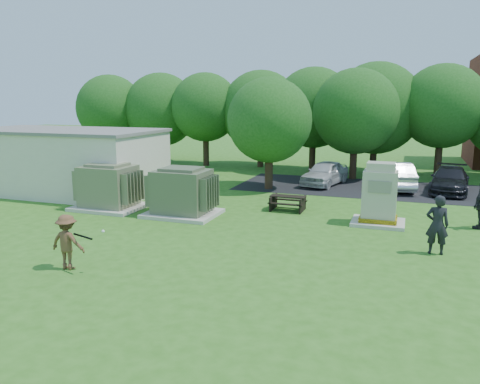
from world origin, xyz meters
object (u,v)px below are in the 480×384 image
at_px(batter, 67,242).
at_px(car_silver_a, 394,175).
at_px(transformer_right, 182,193).
at_px(car_dark, 450,180).
at_px(generator_cabinet, 379,198).
at_px(transformer_left, 109,188).
at_px(picnic_table, 288,201).
at_px(car_white, 325,173).
at_px(person_by_generator, 437,225).

relative_size(batter, car_silver_a, 0.36).
relative_size(transformer_right, car_dark, 0.66).
relative_size(generator_cabinet, car_dark, 0.54).
distance_m(transformer_left, picnic_table, 8.11).
bearing_deg(batter, transformer_left, -66.37).
height_order(batter, car_silver_a, batter).
bearing_deg(batter, car_white, -109.27).
relative_size(person_by_generator, car_dark, 0.42).
relative_size(transformer_right, car_silver_a, 0.66).
xyz_separation_m(transformer_left, person_by_generator, (13.68, -1.83, -0.00)).
bearing_deg(transformer_left, transformer_right, 0.00).
bearing_deg(car_silver_a, person_by_generator, 86.83).
xyz_separation_m(picnic_table, person_by_generator, (5.94, -4.22, 0.55)).
bearing_deg(car_silver_a, picnic_table, 46.67).
height_order(transformer_right, person_by_generator, transformer_right).
distance_m(transformer_left, generator_cabinet, 11.78).
xyz_separation_m(transformer_left, car_silver_a, (12.04, 9.33, -0.22)).
bearing_deg(car_dark, person_by_generator, -89.75).
bearing_deg(person_by_generator, car_dark, -98.94).
height_order(car_white, car_silver_a, car_silver_a).
distance_m(car_silver_a, car_dark, 2.82).
xyz_separation_m(transformer_right, car_dark, (11.16, 9.38, -0.31)).
xyz_separation_m(batter, person_by_generator, (10.23, 5.10, 0.15)).
bearing_deg(transformer_right, car_silver_a, 48.19).
distance_m(transformer_left, batter, 7.74).
bearing_deg(picnic_table, transformer_right, -149.39).
relative_size(car_white, car_silver_a, 0.90).
bearing_deg(car_white, person_by_generator, -50.82).
distance_m(generator_cabinet, picnic_table, 4.17).
height_order(picnic_table, batter, batter).
height_order(person_by_generator, car_silver_a, person_by_generator).
relative_size(transformer_right, car_white, 0.73).
bearing_deg(transformer_right, picnic_table, 30.61).
xyz_separation_m(batter, car_silver_a, (8.59, 16.25, -0.06)).
xyz_separation_m(person_by_generator, car_dark, (1.18, 11.21, -0.30)).
distance_m(transformer_left, car_dark, 17.58).
height_order(transformer_left, transformer_right, same).
height_order(transformer_left, picnic_table, transformer_left).
bearing_deg(car_white, car_silver_a, 14.02).
bearing_deg(car_white, car_dark, 14.06).
relative_size(transformer_left, car_white, 0.73).
distance_m(transformer_left, car_silver_a, 15.23).
bearing_deg(transformer_left, person_by_generator, -7.62).
bearing_deg(car_silver_a, generator_cabinet, 76.09).
bearing_deg(car_dark, car_silver_a, -172.58).
bearing_deg(generator_cabinet, person_by_generator, -57.86).
height_order(transformer_right, picnic_table, transformer_right).
distance_m(generator_cabinet, batter, 11.67).
bearing_deg(transformer_left, generator_cabinet, 6.39).
relative_size(person_by_generator, car_white, 0.47).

